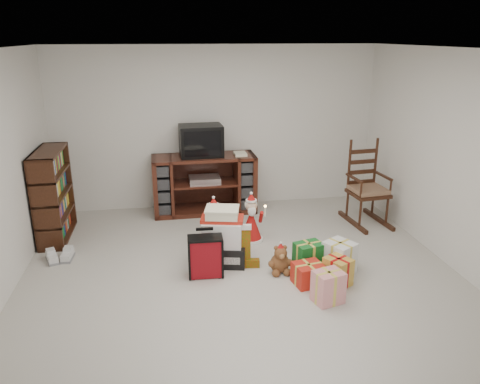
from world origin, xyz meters
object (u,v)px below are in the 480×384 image
Objects in this scene: rocking_chair at (366,194)px; gift_pile at (223,240)px; red_suitcase at (206,256)px; gift_cluster at (321,270)px; mrs_claus_figurine at (214,227)px; sneaker_pair at (60,257)px; santa_figurine at (251,223)px; tv_stand at (204,184)px; teddy_bear at (280,261)px; crt_television at (201,141)px; bookshelf at (53,196)px.

rocking_chair is 2.45m from gift_pile.
gift_cluster is (1.26, -0.33, -0.10)m from red_suitcase.
mrs_claus_figurine is 1.94m from sneaker_pair.
gift_cluster is at bearing -64.42° from santa_figurine.
tv_stand is at bearing 24.98° from sneaker_pair.
tv_stand is at bearing 107.87° from teddy_bear.
santa_figurine is 1.59m from crt_television.
mrs_claus_figurine is at bearing -174.61° from rocking_chair.
gift_cluster is at bearing -34.67° from teddy_bear.
gift_pile is 2.02m from sneaker_pair.
santa_figurine is at bearing -172.79° from rocking_chair.
rocking_chair is at bearing 11.50° from mrs_claus_figurine.
teddy_bear is 0.51× the size of mrs_claus_figurine.
tv_stand is 2.40m from sneaker_pair.
mrs_claus_figurine is 1.58m from gift_cluster.
mrs_claus_figurine is 1.01× the size of crt_television.
rocking_chair is at bearing 36.26° from gift_pile.
crt_television is (-0.54, 1.22, 0.87)m from santa_figurine.
teddy_bear is (2.76, -1.47, -0.44)m from bookshelf.
red_suitcase is at bearing -95.82° from tv_stand.
gift_cluster is at bearing -28.95° from bookshelf.
teddy_bear is at bearing -79.35° from santa_figurine.
bookshelf is 0.96× the size of rocking_chair.
santa_figurine is at bearing 115.58° from gift_cluster.
crt_television reaches higher than mrs_claus_figurine.
rocking_chair is 3.74× the size of teddy_bear.
santa_figurine is at bearing 53.39° from red_suitcase.
gift_pile is at bearing -162.20° from rocking_chair.
gift_cluster is (0.40, -0.28, -0.00)m from teddy_bear.
mrs_claus_figurine is (-0.05, 0.53, -0.05)m from gift_pile.
santa_figurine is at bearing -6.62° from sneaker_pair.
rocking_chair is 2.79m from red_suitcase.
santa_figurine is 0.50m from mrs_claus_figurine.
rocking_chair reaches higher than teddy_bear.
sneaker_pair is at bearing -175.42° from mrs_claus_figurine.
sneaker_pair is at bearing -144.82° from tv_stand.
rocking_chair reaches higher than red_suitcase.
sneaker_pair is at bearing 160.58° from red_suitcase.
gift_pile reaches higher than sneaker_pair.
crt_television is at bearing 105.28° from gift_pile.
red_suitcase is 0.84m from mrs_claus_figurine.
crt_television reaches higher than santa_figurine.
crt_television is (-1.12, 2.42, 0.98)m from gift_cluster.
tv_stand is 1.25× the size of rocking_chair.
gift_cluster is (0.57, -1.20, -0.11)m from santa_figurine.
tv_stand is 1.30× the size of bookshelf.
gift_cluster is at bearing -66.73° from tv_stand.
tv_stand is at bearing 17.46° from bookshelf.
rocking_chair is 2.34m from mrs_claus_figurine.
mrs_claus_figurine is at bearing 107.39° from gift_pile.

